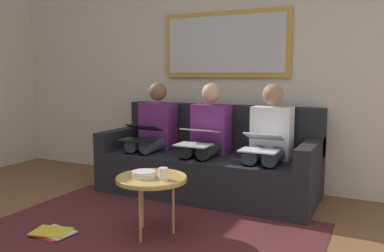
{
  "coord_description": "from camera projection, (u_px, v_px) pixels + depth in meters",
  "views": [
    {
      "loc": [
        -1.63,
        1.6,
        1.24
      ],
      "look_at": [
        0.0,
        -1.7,
        0.75
      ],
      "focal_mm": 37.25,
      "sensor_mm": 36.0,
      "label": 1
    }
  ],
  "objects": [
    {
      "name": "wall_rear",
      "position": [
        228.0,
        68.0,
        4.44
      ],
      "size": [
        6.0,
        0.12,
        2.6
      ],
      "primitive_type": "cube",
      "color": "beige",
      "rests_on": "ground_plane"
    },
    {
      "name": "area_rug",
      "position": [
        143.0,
        235.0,
        3.06
      ],
      "size": [
        2.6,
        1.8,
        0.01
      ],
      "primitive_type": "cube",
      "color": "#4C1E23",
      "rests_on": "ground_plane"
    },
    {
      "name": "couch",
      "position": [
        210.0,
        163.0,
        4.14
      ],
      "size": [
        2.2,
        0.9,
        0.9
      ],
      "color": "black",
      "rests_on": "ground_plane"
    },
    {
      "name": "framed_mirror",
      "position": [
        225.0,
        44.0,
        4.33
      ],
      "size": [
        1.44,
        0.05,
        0.71
      ],
      "color": "#B7892D"
    },
    {
      "name": "coffee_table",
      "position": [
        152.0,
        179.0,
        3.02
      ],
      "size": [
        0.54,
        0.54,
        0.46
      ],
      "color": "tan",
      "rests_on": "ground_plane"
    },
    {
      "name": "cup",
      "position": [
        163.0,
        174.0,
        2.95
      ],
      "size": [
        0.07,
        0.07,
        0.09
      ],
      "primitive_type": "cylinder",
      "color": "silver",
      "rests_on": "coffee_table"
    },
    {
      "name": "bowl",
      "position": [
        144.0,
        174.0,
        3.02
      ],
      "size": [
        0.18,
        0.18,
        0.05
      ],
      "primitive_type": "cylinder",
      "color": "beige",
      "rests_on": "coffee_table"
    },
    {
      "name": "person_left",
      "position": [
        269.0,
        140.0,
        3.76
      ],
      "size": [
        0.38,
        0.58,
        1.14
      ],
      "color": "silver",
      "rests_on": "couch"
    },
    {
      "name": "laptop_white",
      "position": [
        262.0,
        143.0,
        3.55
      ],
      "size": [
        0.33,
        0.35,
        0.15
      ],
      "color": "white"
    },
    {
      "name": "person_middle",
      "position": [
        207.0,
        136.0,
        4.04
      ],
      "size": [
        0.38,
        0.58,
        1.14
      ],
      "color": "#66236B",
      "rests_on": "couch"
    },
    {
      "name": "laptop_silver",
      "position": [
        197.0,
        137.0,
        3.83
      ],
      "size": [
        0.33,
        0.37,
        0.15
      ],
      "color": "silver"
    },
    {
      "name": "person_right",
      "position": [
        153.0,
        132.0,
        4.33
      ],
      "size": [
        0.38,
        0.58,
        1.14
      ],
      "color": "#66236B",
      "rests_on": "couch"
    },
    {
      "name": "laptop_black",
      "position": [
        141.0,
        133.0,
        4.11
      ],
      "size": [
        0.35,
        0.35,
        0.16
      ],
      "color": "black"
    },
    {
      "name": "magazine_stack",
      "position": [
        52.0,
        232.0,
        3.07
      ],
      "size": [
        0.33,
        0.27,
        0.03
      ],
      "color": "red",
      "rests_on": "ground_plane"
    }
  ]
}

